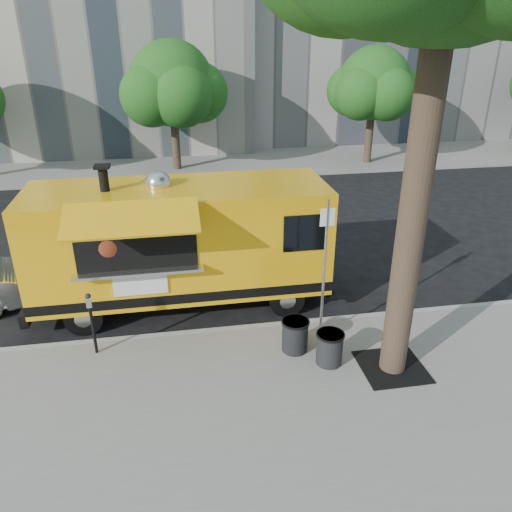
{
  "coord_description": "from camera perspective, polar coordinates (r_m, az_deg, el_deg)",
  "views": [
    {
      "loc": [
        -1.27,
        -9.99,
        6.05
      ],
      "look_at": [
        0.46,
        0.0,
        1.38
      ],
      "focal_mm": 35.0,
      "sensor_mm": 36.0,
      "label": 1
    }
  ],
  "objects": [
    {
      "name": "sidewalk",
      "position": [
        8.56,
        1.65,
        -19.58
      ],
      "size": [
        60.0,
        6.0,
        0.15
      ],
      "primitive_type": "cube",
      "color": "gray",
      "rests_on": "ground"
    },
    {
      "name": "parking_meter",
      "position": [
        10.17,
        -18.32,
        -6.58
      ],
      "size": [
        0.11,
        0.11,
        1.33
      ],
      "color": "black",
      "rests_on": "sidewalk"
    },
    {
      "name": "far_sidewalk",
      "position": [
        24.27,
        -6.61,
        10.32
      ],
      "size": [
        60.0,
        5.0,
        0.15
      ],
      "primitive_type": "cube",
      "color": "gray",
      "rests_on": "ground"
    },
    {
      "name": "food_truck",
      "position": [
        11.46,
        -8.72,
        1.6
      ],
      "size": [
        6.93,
        3.21,
        3.41
      ],
      "rotation": [
        0.0,
        0.0,
        0.0
      ],
      "color": "#FFB30D",
      "rests_on": "ground"
    },
    {
      "name": "trash_bin_right",
      "position": [
        9.76,
        8.42,
        -10.27
      ],
      "size": [
        0.55,
        0.55,
        0.66
      ],
      "color": "black",
      "rests_on": "sidewalk"
    },
    {
      "name": "tree_well",
      "position": [
        10.07,
        15.25,
        -12.12
      ],
      "size": [
        1.2,
        1.2,
        0.02
      ],
      "primitive_type": "cube",
      "color": "black",
      "rests_on": "sidewalk"
    },
    {
      "name": "far_tree_c",
      "position": [
        24.35,
        13.34,
        18.62
      ],
      "size": [
        3.24,
        3.24,
        5.21
      ],
      "color": "#33261C",
      "rests_on": "far_sidewalk"
    },
    {
      "name": "curb",
      "position": [
        10.93,
        -1.54,
        -8.43
      ],
      "size": [
        60.0,
        0.14,
        0.16
      ],
      "primitive_type": "cube",
      "color": "#999993",
      "rests_on": "ground"
    },
    {
      "name": "trash_bin_left",
      "position": [
        10.03,
        4.48,
        -8.94
      ],
      "size": [
        0.56,
        0.56,
        0.67
      ],
      "color": "black",
      "rests_on": "sidewalk"
    },
    {
      "name": "sign_post",
      "position": [
        9.84,
        7.84,
        -0.79
      ],
      "size": [
        0.28,
        0.06,
        3.0
      ],
      "color": "silver",
      "rests_on": "sidewalk"
    },
    {
      "name": "far_tree_b",
      "position": [
        22.8,
        -9.59,
        18.83
      ],
      "size": [
        3.6,
        3.6,
        5.5
      ],
      "color": "#33261C",
      "rests_on": "far_sidewalk"
    },
    {
      "name": "ground",
      "position": [
        11.75,
        -2.2,
        -6.28
      ],
      "size": [
        120.0,
        120.0,
        0.0
      ],
      "primitive_type": "plane",
      "color": "black",
      "rests_on": "ground"
    }
  ]
}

